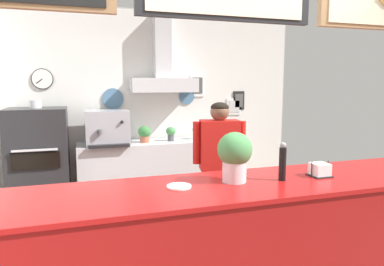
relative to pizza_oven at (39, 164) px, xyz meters
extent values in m
cube|color=#9E9E99|center=(1.53, 0.51, 0.68)|extent=(4.50, 0.12, 2.79)
cube|color=white|center=(1.53, 0.45, 0.68)|extent=(4.46, 0.01, 2.75)
cylinder|color=black|center=(0.05, 0.43, 1.07)|extent=(0.28, 0.02, 0.28)
cylinder|color=white|center=(0.05, 0.42, 1.07)|extent=(0.26, 0.01, 0.26)
cube|color=black|center=(0.02, 0.41, 1.04)|extent=(0.08, 0.01, 0.07)
cylinder|color=teal|center=(0.98, 0.43, 0.79)|extent=(0.30, 0.02, 0.30)
cylinder|color=teal|center=(2.08, 0.43, 0.82)|extent=(0.24, 0.02, 0.24)
cube|color=black|center=(2.95, 0.43, 0.74)|extent=(0.19, 0.02, 0.30)
cube|color=#505050|center=(2.95, 0.42, 0.74)|extent=(0.13, 0.01, 0.21)
cube|color=white|center=(2.25, 0.43, 0.98)|extent=(0.22, 0.02, 0.34)
cube|color=#454545|center=(2.25, 0.42, 0.98)|extent=(0.16, 0.01, 0.24)
cube|color=white|center=(2.87, 0.43, 0.65)|extent=(0.25, 0.02, 0.26)
cube|color=#BDBDBD|center=(2.87, 0.42, 0.65)|extent=(0.18, 0.01, 0.19)
cube|color=silver|center=(1.68, 0.26, 0.99)|extent=(0.95, 0.39, 0.20)
cube|color=silver|center=(1.68, 0.33, 1.56)|extent=(0.24, 0.24, 0.93)
cube|color=maroon|center=(1.53, -2.63, -0.20)|extent=(3.17, 0.69, 1.03)
cube|color=#B31515|center=(1.53, -2.63, 0.33)|extent=(3.23, 0.73, 0.03)
cube|color=silver|center=(1.45, 0.11, -0.26)|extent=(1.99, 0.54, 0.91)
cube|color=#9FA1A5|center=(1.45, 0.11, -0.55)|extent=(1.89, 0.49, 0.02)
cube|color=#232326|center=(0.00, 0.00, 0.00)|extent=(0.71, 0.61, 1.42)
cube|color=black|center=(0.00, -0.32, 0.11)|extent=(0.54, 0.02, 0.20)
cube|color=silver|center=(0.00, -0.34, 0.24)|extent=(0.50, 0.02, 0.02)
cylinder|color=silver|center=(0.00, 0.00, 0.76)|extent=(0.14, 0.14, 0.10)
cube|color=#232328|center=(1.93, -1.28, -0.31)|extent=(0.34, 0.26, 0.81)
cube|color=red|center=(1.93, -1.28, 0.36)|extent=(0.45, 0.30, 0.53)
cylinder|color=red|center=(2.17, -1.33, 0.39)|extent=(0.08, 0.08, 0.45)
cylinder|color=red|center=(1.69, -1.23, 0.39)|extent=(0.08, 0.08, 0.45)
sphere|color=brown|center=(1.93, -1.28, 0.72)|extent=(0.20, 0.20, 0.20)
ellipsoid|color=black|center=(1.93, -1.28, 0.76)|extent=(0.19, 0.19, 0.11)
cube|color=#A3A5AD|center=(0.86, 0.09, 0.43)|extent=(0.57, 0.46, 0.46)
cylinder|color=#4C4C51|center=(0.75, -0.16, 0.40)|extent=(0.06, 0.06, 0.06)
cube|color=black|center=(0.86, -0.17, 0.22)|extent=(0.51, 0.10, 0.04)
sphere|color=black|center=(1.03, -0.15, 0.52)|extent=(0.04, 0.04, 0.04)
cylinder|color=#4C4C51|center=(1.75, 0.11, 0.24)|extent=(0.09, 0.09, 0.09)
ellipsoid|color=#47894C|center=(1.75, 0.11, 0.34)|extent=(0.14, 0.14, 0.12)
cylinder|color=beige|center=(2.16, 0.14, 0.24)|extent=(0.10, 0.10, 0.09)
ellipsoid|color=#47894C|center=(2.16, 0.14, 0.34)|extent=(0.15, 0.15, 0.13)
cylinder|color=#9E563D|center=(1.36, 0.08, 0.24)|extent=(0.12, 0.12, 0.09)
ellipsoid|color=#387A3D|center=(1.36, 0.08, 0.35)|extent=(0.18, 0.18, 0.16)
cube|color=#262628|center=(2.17, -2.64, 0.35)|extent=(0.14, 0.14, 0.01)
cylinder|color=#262628|center=(2.10, -2.64, 0.40)|extent=(0.01, 0.01, 0.11)
cylinder|color=#262628|center=(2.24, -2.64, 0.40)|extent=(0.01, 0.01, 0.11)
cube|color=white|center=(2.17, -2.64, 0.39)|extent=(0.12, 0.12, 0.09)
cylinder|color=white|center=(1.12, -2.60, 0.35)|extent=(0.16, 0.16, 0.01)
cylinder|color=silver|center=(1.52, -2.58, 0.41)|extent=(0.17, 0.17, 0.14)
cylinder|color=gray|center=(1.52, -2.58, 0.37)|extent=(0.15, 0.15, 0.05)
ellipsoid|color=#47894C|center=(1.52, -2.58, 0.57)|extent=(0.24, 0.24, 0.24)
cylinder|color=black|center=(1.85, -2.65, 0.46)|extent=(0.05, 0.05, 0.23)
sphere|color=gray|center=(1.85, -2.65, 0.59)|extent=(0.04, 0.04, 0.04)
camera|label=1|loc=(0.53, -4.73, 1.01)|focal=32.93mm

